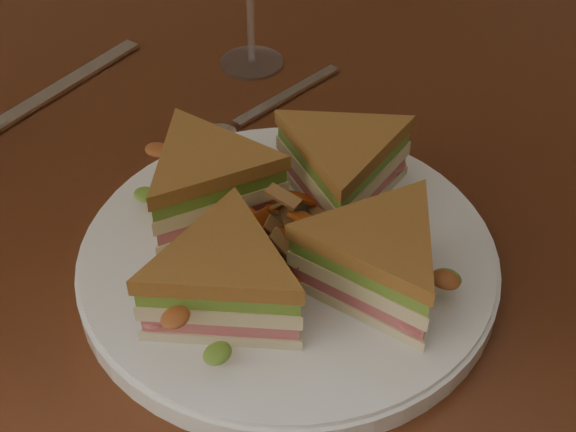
{
  "coord_description": "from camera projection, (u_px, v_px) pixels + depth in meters",
  "views": [
    {
      "loc": [
        -0.13,
        -0.47,
        1.16
      ],
      "look_at": [
        0.05,
        -0.12,
        0.8
      ],
      "focal_mm": 50.0,
      "sensor_mm": 36.0,
      "label": 1
    }
  ],
  "objects": [
    {
      "name": "table",
      "position": [
        175.0,
        282.0,
        0.7
      ],
      "size": [
        1.2,
        0.8,
        0.75
      ],
      "color": "#38190C",
      "rests_on": "ground"
    },
    {
      "name": "crisps_mound",
      "position": [
        288.0,
        226.0,
        0.55
      ],
      "size": [
        0.09,
        0.09,
        0.05
      ],
      "primitive_type": null,
      "color": "#C95419",
      "rests_on": "plate"
    },
    {
      "name": "spoon",
      "position": [
        230.0,
        127.0,
        0.7
      ],
      "size": [
        0.18,
        0.07,
        0.01
      ],
      "rotation": [
        0.0,
        0.0,
        0.33
      ],
      "color": "silver",
      "rests_on": "table"
    },
    {
      "name": "knife",
      "position": [
        48.0,
        96.0,
        0.74
      ],
      "size": [
        0.2,
        0.11,
        0.0
      ],
      "rotation": [
        0.0,
        0.0,
        0.49
      ],
      "color": "silver",
      "rests_on": "table"
    },
    {
      "name": "plate",
      "position": [
        288.0,
        260.0,
        0.57
      ],
      "size": [
        0.3,
        0.3,
        0.02
      ],
      "primitive_type": "cylinder",
      "color": "white",
      "rests_on": "table"
    },
    {
      "name": "sandwich_wedges",
      "position": [
        288.0,
        221.0,
        0.54
      ],
      "size": [
        0.28,
        0.28,
        0.06
      ],
      "color": "beige",
      "rests_on": "plate"
    }
  ]
}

